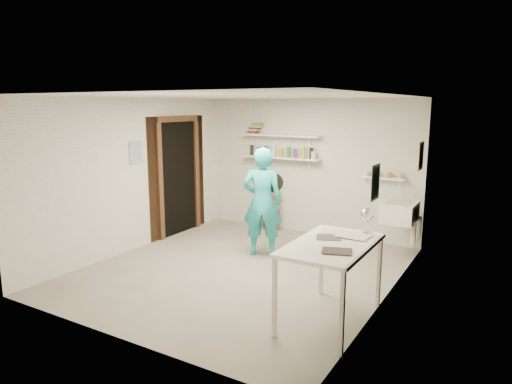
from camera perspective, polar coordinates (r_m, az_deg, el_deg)
The scene contains 27 objects.
floor at distance 6.53m, azimuth -1.80°, elevation -9.74°, with size 4.00×4.50×0.02m, color slate.
ceiling at distance 6.12m, azimuth -1.94°, elevation 11.99°, with size 4.00×4.50×0.02m, color silver.
wall_back at distance 8.19m, azimuth 6.61°, elevation 3.13°, with size 4.00×0.02×2.40m, color silver.
wall_front at distance 4.51m, azimuth -17.41°, elevation -3.58°, with size 4.00×0.02×2.40m, color silver.
wall_left at distance 7.47m, azimuth -15.03°, elevation 2.10°, with size 0.02×4.50×2.40m, color silver.
wall_right at distance 5.43m, azimuth 16.37°, elevation -1.14°, with size 0.02×4.50×2.40m, color silver.
doorway_recess at distance 8.25m, azimuth -9.69°, elevation 1.70°, with size 0.02×0.90×2.00m, color black.
corridor_box at distance 8.71m, azimuth -13.28°, elevation 2.37°, with size 1.40×1.50×2.10m, color brown.
door_lintel at distance 8.14m, azimuth -9.81°, elevation 9.01°, with size 0.06×1.05×0.10m, color brown.
door_jamb_near at distance 7.86m, azimuth -11.91°, elevation 1.18°, with size 0.06×0.10×2.00m, color brown.
door_jamb_far at distance 8.62m, azimuth -7.45°, elevation 2.15°, with size 0.06×0.10×2.00m, color brown.
shelf_lower at distance 8.27m, azimuth 3.09°, elevation 4.31°, with size 1.50×0.22×0.03m, color white.
shelf_upper at distance 8.23m, azimuth 3.12°, elevation 7.08°, with size 1.50×0.22×0.03m, color white.
ledge_shelf at distance 7.68m, azimuth 15.58°, elevation 1.69°, with size 0.70×0.14×0.03m, color white.
poster_left at distance 7.45m, azimuth -14.77°, elevation 4.80°, with size 0.01×0.28×0.36m, color #334C7F.
poster_right_a at distance 7.13m, azimuth 19.94°, elevation 4.26°, with size 0.01×0.34×0.42m, color #995933.
poster_right_b at distance 4.86m, azimuth 14.71°, elevation 1.18°, with size 0.01×0.30×0.38m, color #3F724C.
belfast_sink at distance 7.21m, azimuth 17.50°, elevation -2.38°, with size 0.48×0.60×0.30m, color white.
man at distance 6.93m, azimuth 0.80°, elevation -1.26°, with size 0.61×0.40×1.67m, color #25ADBA.
wall_clock at distance 7.01m, azimuth 2.22°, elevation 1.20°, with size 0.30×0.30×0.04m, color beige.
wooden_chair at distance 8.35m, azimuth 1.37°, elevation -2.16°, with size 0.38×0.36×0.82m, color brown.
work_table at distance 4.99m, azimuth 9.30°, elevation -11.09°, with size 0.78×1.30×0.87m, color white.
desk_lamp at distance 5.20m, azimuth 13.80°, elevation -2.82°, with size 0.16×0.16×0.16m, color silver.
spray_cans at distance 8.26m, azimuth 3.10°, elevation 5.00°, with size 1.31×0.06×0.17m.
book_stack at distance 8.49m, azimuth -0.14°, elevation 7.97°, with size 0.30×0.14×0.20m.
ledge_pots at distance 7.67m, azimuth 15.60°, elevation 2.13°, with size 0.48×0.07×0.09m.
papers at distance 4.85m, azimuth 9.46°, elevation -6.22°, with size 0.30×0.22×0.02m.
Camera 1 is at (3.27, -5.17, 2.28)m, focal length 32.00 mm.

